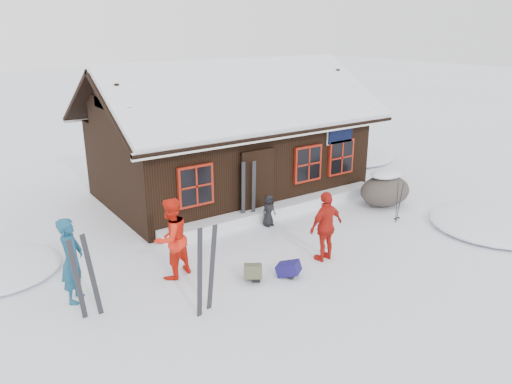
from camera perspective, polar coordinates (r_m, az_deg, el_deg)
ground at (r=12.51m, az=3.16°, el=-7.13°), size 120.00×120.00×0.00m
mountain_hut at (r=16.68m, az=-3.15°, el=5.22°), size 8.90×6.09×4.42m
snow_drift at (r=14.92m, az=2.45°, el=-2.02°), size 7.60×0.60×0.35m
snow_mounds at (r=14.79m, az=3.82°, el=-2.97°), size 20.60×13.20×0.48m
skier_teal at (r=10.82m, az=-20.31°, el=-7.30°), size 0.72×0.79×1.82m
skier_orange_left at (r=11.24m, az=-9.68°, el=-5.26°), size 1.08×0.95×1.86m
skier_orange_right at (r=12.01m, az=8.00°, el=-3.90°), size 1.04×0.50×1.73m
skier_crouched at (r=14.04m, az=1.45°, el=-2.12°), size 0.48×0.35×0.92m
boulder at (r=16.15m, az=14.53°, el=0.27°), size 1.73×1.30×1.01m
ski_pair_left at (r=9.86m, az=-5.74°, el=-9.01°), size 0.56×0.17×1.85m
ski_pair_mid at (r=10.16m, az=-18.97°, el=-9.34°), size 0.56×0.16×1.78m
ski_pair_right at (r=14.06m, az=-0.87°, el=-0.22°), size 0.44×0.15×1.89m
ski_poles at (r=14.92m, az=15.96°, el=-1.17°), size 0.22×0.11×1.21m
backpack_blue at (r=11.44m, az=3.74°, el=-9.01°), size 0.58×0.61×0.27m
backpack_olive at (r=11.27m, az=-0.37°, el=-9.34°), size 0.62×0.66×0.29m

